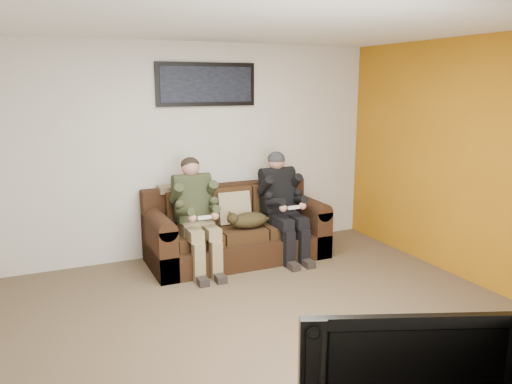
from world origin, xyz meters
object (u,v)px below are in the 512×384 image
sofa (235,231)px  person_left (196,208)px  framed_poster (206,84)px  television (409,366)px  cat (248,220)px  person_right (282,199)px

sofa → person_left: 0.70m
framed_poster → television: (-0.40, -4.17, -1.35)m
framed_poster → person_left: bearing=-121.7°
sofa → television: bearing=-99.0°
person_left → cat: (0.61, -0.06, -0.19)m
cat → sofa: bearing=104.8°
person_right → television: bearing=-107.7°
person_right → cat: bearing=-172.6°
television → framed_poster: bearing=106.1°
person_left → framed_poster: (0.35, 0.57, 1.38)m
person_left → framed_poster: 1.53m
person_right → television: person_right is taller
framed_poster → television: framed_poster is taller
sofa → person_right: (0.55, -0.18, 0.39)m
framed_poster → person_right: bearing=-37.1°
television → cat: bearing=100.9°
framed_poster → television: size_ratio=1.12×
sofa → cat: bearing=-75.2°
person_right → framed_poster: framed_poster is taller
person_left → sofa: bearing=18.0°
cat → framed_poster: framed_poster is taller
person_right → television: (-1.15, -3.60, 0.03)m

